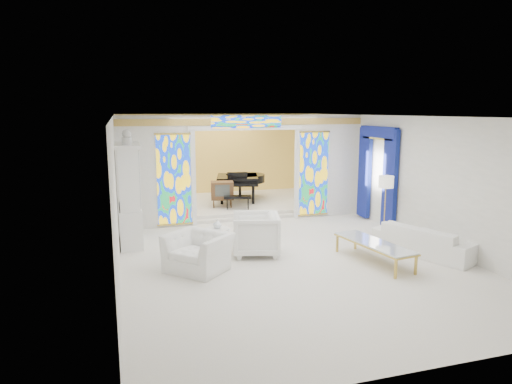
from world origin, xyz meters
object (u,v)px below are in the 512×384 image
object	(u,v)px
armchair_left	(198,252)
tv_console	(222,190)
china_cabinet	(130,195)
grand_piano	(241,180)
coffee_table	(374,244)
sofa	(425,240)
armchair_right	(256,234)

from	to	relation	value
armchair_left	tv_console	distance (m)	5.19
china_cabinet	grand_piano	xyz separation A→B (m)	(3.66, 3.62, -0.31)
coffee_table	grand_piano	distance (m)	6.60
armchair_left	sofa	xyz separation A→B (m)	(4.96, -0.42, -0.05)
sofa	tv_console	size ratio (longest dim) A/B	2.80
coffee_table	armchair_left	bearing A→B (deg)	170.53
armchair_left	armchair_right	world-z (taller)	armchair_right
tv_console	china_cabinet	bearing A→B (deg)	-126.41
armchair_right	tv_console	size ratio (longest dim) A/B	1.28
sofa	armchair_right	bearing A→B (deg)	50.56
armchair_right	sofa	size ratio (longest dim) A/B	0.46
armchair_left	armchair_right	bearing A→B (deg)	70.61
sofa	grand_piano	bearing A→B (deg)	-1.25
china_cabinet	sofa	xyz separation A→B (m)	(6.17, -2.69, -0.85)
china_cabinet	armchair_left	xyz separation A→B (m)	(1.21, -2.28, -0.80)
sofa	coffee_table	distance (m)	1.39
china_cabinet	armchair_left	world-z (taller)	china_cabinet
coffee_table	tv_console	size ratio (longest dim) A/B	2.58
grand_piano	tv_console	bearing A→B (deg)	-117.59
coffee_table	tv_console	bearing A→B (deg)	109.77
china_cabinet	coffee_table	world-z (taller)	china_cabinet
armchair_right	grand_piano	bearing A→B (deg)	-177.02
china_cabinet	coffee_table	distance (m)	5.63
sofa	coffee_table	bearing A→B (deg)	74.54
china_cabinet	armchair_left	distance (m)	2.70
armchair_left	grand_piano	xyz separation A→B (m)	(2.45, 5.89, 0.49)
armchair_right	coffee_table	size ratio (longest dim) A/B	0.49
armchair_left	sofa	world-z (taller)	armchair_left
china_cabinet	armchair_right	bearing A→B (deg)	-32.17
armchair_right	sofa	bearing A→B (deg)	87.93
armchair_left	armchair_right	distance (m)	1.53
grand_piano	armchair_left	bearing A→B (deg)	-98.44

